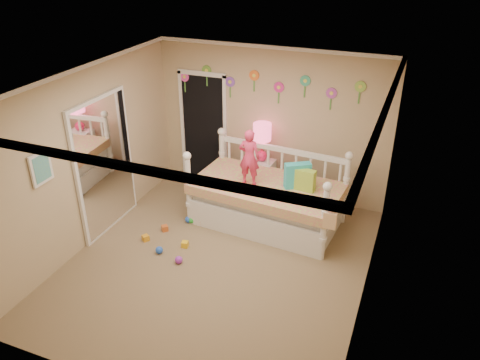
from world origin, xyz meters
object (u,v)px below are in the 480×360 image
at_px(child, 249,157).
at_px(table_lamp, 262,136).
at_px(daybed, 267,188).
at_px(nightstand, 261,179).

relative_size(child, table_lamp, 1.33).
height_order(daybed, nightstand, daybed).
relative_size(daybed, table_lamp, 3.46).
relative_size(daybed, nightstand, 3.25).
height_order(child, nightstand, child).
distance_m(child, nightstand, 1.14).
xyz_separation_m(child, table_lamp, (-0.08, 0.82, 0.01)).
xyz_separation_m(daybed, table_lamp, (-0.35, 0.72, 0.53)).
relative_size(nightstand, table_lamp, 1.07).
bearing_deg(table_lamp, child, -84.23).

